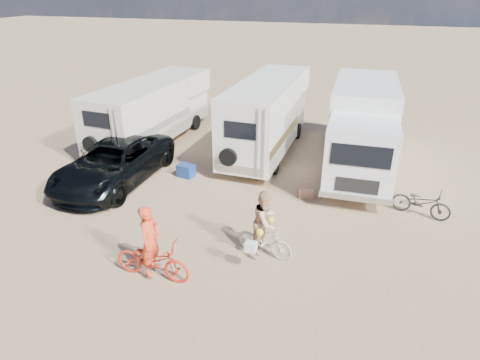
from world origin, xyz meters
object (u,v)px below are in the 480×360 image
(rv_main, at_px, (267,118))
(cooler, at_px, (186,171))
(bike_man, at_px, (153,260))
(bike_woman, at_px, (265,241))
(dark_suv, at_px, (114,163))
(bike_parked, at_px, (421,202))
(rider_woman, at_px, (265,228))
(crate, at_px, (306,191))
(box_truck, at_px, (362,130))
(rv_left, at_px, (152,112))
(rider_man, at_px, (151,247))

(rv_main, height_order, cooler, rv_main)
(bike_man, height_order, bike_woman, bike_man)
(dark_suv, height_order, bike_man, dark_suv)
(bike_woman, height_order, bike_parked, bike_woman)
(rider_woman, bearing_deg, rv_main, 24.23)
(rider_woman, distance_m, cooler, 5.66)
(rider_woman, distance_m, crate, 3.79)
(box_truck, relative_size, dark_suv, 1.34)
(bike_woman, bearing_deg, box_truck, -6.83)
(rv_left, distance_m, rider_woman, 9.94)
(rider_woman, bearing_deg, bike_woman, 0.00)
(rv_left, xyz_separation_m, bike_parked, (11.11, -3.61, -0.89))
(box_truck, distance_m, bike_woman, 7.00)
(rider_man, bearing_deg, crate, -27.92)
(bike_parked, distance_m, crate, 3.61)
(bike_parked, xyz_separation_m, cooler, (-8.15, 0.48, -0.22))
(bike_woman, xyz_separation_m, cooler, (-4.02, 3.93, -0.22))
(crate, bearing_deg, rv_left, 155.84)
(bike_man, relative_size, rider_woman, 1.13)
(dark_suv, xyz_separation_m, rider_man, (3.90, -4.45, 0.15))
(rider_woman, distance_m, bike_parked, 5.39)
(rv_left, bearing_deg, bike_woman, -41.13)
(bike_parked, bearing_deg, rv_left, 87.05)
(box_truck, xyz_separation_m, rider_man, (-4.48, -8.27, -0.69))
(rv_left, distance_m, dark_suv, 4.39)
(box_truck, relative_size, rider_man, 4.02)
(rider_woman, xyz_separation_m, crate, (0.53, 3.69, -0.67))
(rider_woman, height_order, bike_parked, rider_woman)
(rv_left, relative_size, dark_suv, 1.33)
(rv_main, distance_m, dark_suv, 6.44)
(bike_man, relative_size, bike_parked, 1.12)
(rider_man, xyz_separation_m, bike_parked, (6.53, 5.13, -0.44))
(dark_suv, distance_m, rider_man, 5.91)
(dark_suv, distance_m, bike_woman, 6.88)
(dark_suv, relative_size, rider_man, 3.01)
(bike_man, bearing_deg, cooler, 16.83)
(dark_suv, bearing_deg, rider_woman, -22.84)
(rider_woman, bearing_deg, rider_man, 135.79)
(bike_parked, distance_m, cooler, 8.17)
(rv_left, xyz_separation_m, box_truck, (9.07, -0.47, 0.24))
(rv_left, height_order, rider_man, rv_left)
(rv_left, bearing_deg, rider_woman, -41.13)
(bike_parked, xyz_separation_m, crate, (-3.60, 0.24, -0.27))
(rider_man, height_order, bike_parked, rider_man)
(rv_left, height_order, dark_suv, rv_left)
(dark_suv, distance_m, crate, 6.91)
(rv_left, relative_size, bike_parked, 4.12)
(rider_man, height_order, cooler, rider_man)
(rv_left, xyz_separation_m, cooler, (2.96, -3.13, -1.11))
(box_truck, bearing_deg, bike_woman, -108.60)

